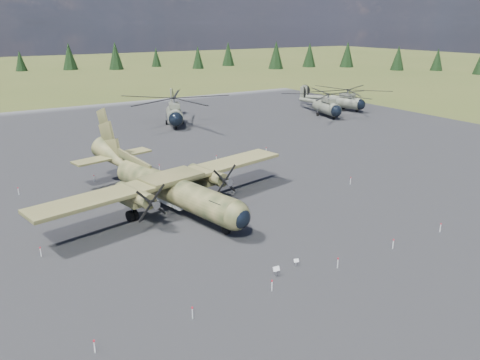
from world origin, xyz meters
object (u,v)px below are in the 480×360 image
transport_plane (166,183)px  helicopter_far (345,95)px  helicopter_near (174,105)px  helicopter_mid (327,100)px

transport_plane → helicopter_far: size_ratio=1.21×
helicopter_far → helicopter_near: bearing=157.5°
transport_plane → helicopter_far: transport_plane is taller
helicopter_near → helicopter_far: (36.21, -4.79, -0.46)m
helicopter_mid → helicopter_far: size_ratio=1.00×
transport_plane → helicopter_far: bearing=17.9°
helicopter_near → helicopter_far: size_ratio=1.16×
helicopter_far → helicopter_mid: bearing=-173.9°
transport_plane → helicopter_near: 39.00m
helicopter_near → transport_plane: bearing=-94.3°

